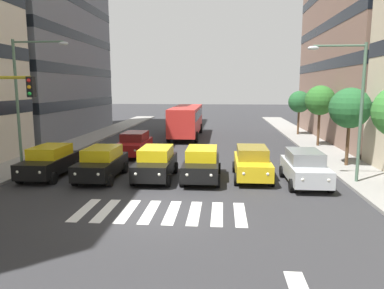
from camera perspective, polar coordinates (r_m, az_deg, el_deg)
The scene contains 16 objects.
ground_plane at distance 14.83m, azimuth -4.90°, elevation -10.51°, with size 180.00×180.00×0.00m, color #2D2D30.
building_left_block_0 at distance 38.53m, azimuth 27.37°, elevation 18.74°, with size 9.36×20.11×24.16m.
crosswalk_markings at distance 14.83m, azimuth -4.90°, elevation -10.49°, with size 6.75×2.80×0.01m.
car_0 at distance 19.46m, azimuth 17.27°, elevation -3.43°, with size 2.02×4.44×1.72m.
car_1 at distance 20.00m, azimuth 9.41°, elevation -2.81°, with size 2.02×4.44×1.72m.
car_2 at distance 19.49m, azimuth 1.54°, elevation -3.01°, with size 2.02×4.44×1.72m.
car_3 at distance 19.74m, azimuth -5.71°, elevation -2.89°, with size 2.02×4.44×1.72m.
car_4 at distance 20.25m, azimuth -13.99°, elevation -2.81°, with size 2.02×4.44×1.72m.
car_5 at distance 21.57m, azimuth -21.46°, elevation -2.46°, with size 2.02×4.44×1.72m.
car_row2_0 at distance 26.49m, azimuth -9.02°, elevation 0.11°, with size 2.02×4.44×1.72m.
bus_behind_traffic at distance 36.05m, azimuth -0.89°, elevation 4.14°, with size 2.78×10.50×3.00m.
street_lamp_left at distance 19.86m, azimuth 23.91°, elevation 6.70°, with size 2.87×0.28×6.94m.
street_lamp_right at distance 22.90m, azimuth -24.69°, elevation 7.62°, with size 3.28×0.28×7.42m.
street_tree_1 at distance 24.07m, azimuth 23.55°, elevation 5.24°, with size 2.46×2.46×4.76m.
street_tree_2 at distance 31.44m, azimuth 19.47°, elevation 6.54°, with size 2.41×2.41×4.92m.
street_tree_3 at distance 38.36m, azimuth 16.49°, elevation 6.43°, with size 2.17×2.17×4.39m.
Camera 1 is at (-2.41, 13.77, 4.96)m, focal length 33.96 mm.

